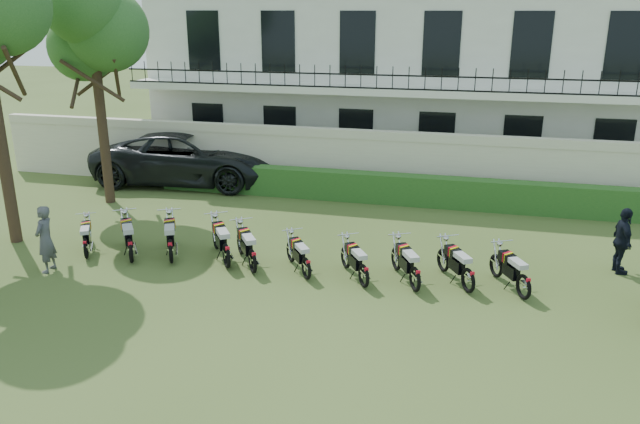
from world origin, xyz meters
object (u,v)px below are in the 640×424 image
Objects in this scene: motorcycle_9 at (524,281)px; officer_5 at (622,241)px; motorcycle_3 at (226,250)px; motorcycle_7 at (415,273)px; motorcycle_1 at (130,245)px; motorcycle_2 at (170,246)px; motorcycle_6 at (364,270)px; suv at (189,157)px; inspector at (45,239)px; motorcycle_4 at (252,256)px; motorcycle_5 at (306,263)px; tree_west_near at (92,21)px; motorcycle_8 at (469,275)px; motorcycle_0 at (85,244)px.

motorcycle_9 is 0.99× the size of officer_5.
motorcycle_7 is (4.75, -0.22, -0.04)m from motorcycle_3.
motorcycle_7 is (7.28, 0.05, -0.03)m from motorcycle_1.
motorcycle_2 is 1.18× the size of motorcycle_6.
suv is at bearing 85.11° from motorcycle_2.
motorcycle_1 is 0.99× the size of inspector.
motorcycle_4 is 1.13× the size of motorcycle_5.
suv is at bearing 87.33° from motorcycle_3.
tree_west_near is 4.80× the size of motorcycle_8.
motorcycle_3 is at bearing -36.17° from tree_west_near.
inspector is 14.22m from officer_5.
suv is at bearing 64.83° from motorcycle_0.
motorcycle_1 is at bearing 147.58° from motorcycle_6.
motorcycle_7 is (8.56, 0.08, 0.04)m from motorcycle_0.
motorcycle_3 reaches higher than motorcycle_8.
motorcycle_0 is at bearing 153.55° from motorcycle_7.
motorcycle_0 is 7.73m from suv.
motorcycle_0 is 0.91× the size of motorcycle_4.
suv is at bearing 63.28° from tree_west_near.
motorcycle_5 is at bearing -28.88° from motorcycle_0.
motorcycle_0 is at bearing 151.97° from motorcycle_8.
motorcycle_3 is at bearing -24.58° from motorcycle_2.
suv is (-1.95, 7.65, 0.46)m from motorcycle_1.
motorcycle_7 reaches higher than motorcycle_6.
motorcycle_9 is at bearing -32.75° from motorcycle_4.
motorcycle_0 is at bearing 146.18° from motorcycle_5.
motorcycle_8 is at bearing -26.17° from motorcycle_2.
motorcycle_7 reaches higher than motorcycle_0.
motorcycle_2 is at bearing 152.68° from motorcycle_9.
motorcycle_0 is 1.29m from motorcycle_1.
motorcycle_2 is at bearing -44.69° from tree_west_near.
tree_west_near is 5.21× the size of motorcycle_0.
inspector is at bearing 95.44° from officer_5.
officer_5 reaches higher than motorcycle_8.
motorcycle_0 is 3.83m from motorcycle_3.
tree_west_near is at bearing -168.52° from inspector.
motorcycle_6 reaches higher than motorcycle_0.
motorcycle_4 is at bearing 151.85° from motorcycle_7.
suv reaches higher than motorcycle_9.
tree_west_near is 9.75m from motorcycle_4.
motorcycle_5 is 0.95× the size of motorcycle_6.
motorcycle_7 is at bearing -29.58° from motorcycle_0.
tree_west_near reaches higher than inspector.
motorcycle_6 is at bearing 157.30° from motorcycle_8.
motorcycle_8 is 0.97× the size of inspector.
motorcycle_2 is at bearing -163.43° from suv.
inspector is (-6.40, -1.04, 0.42)m from motorcycle_5.
motorcycle_0 is at bearing -65.11° from tree_west_near.
motorcycle_9 is (9.69, 0.24, -0.04)m from motorcycle_1.
motorcycle_2 is at bearing 143.02° from motorcycle_5.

